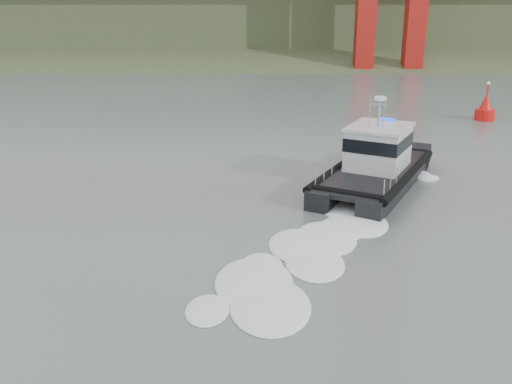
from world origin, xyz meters
TOP-DOWN VIEW (x-y plane):
  - ground at (0.00, 0.00)m, footprint 400.00×400.00m
  - headlands at (0.00, 125.50)m, footprint 500.00×105.36m
  - patrol_boat at (8.72, 14.83)m, footprint 9.67×13.07m
  - nav_buoy at (23.57, 35.78)m, footprint 1.93×1.93m

SIDE VIEW (x-z plane):
  - ground at x=0.00m, z-range 0.00..0.00m
  - nav_buoy at x=23.57m, z-range -0.95..3.07m
  - patrol_boat at x=8.72m, z-range -1.50..4.51m
  - headlands at x=0.00m, z-range -6.52..20.61m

